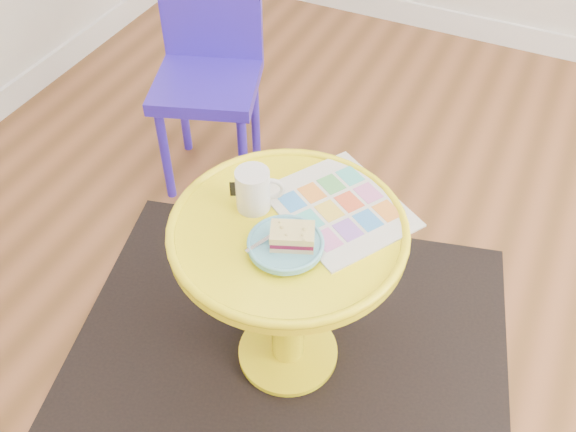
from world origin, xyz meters
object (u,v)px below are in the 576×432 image
at_px(chair, 209,62).
at_px(newspaper, 339,207).
at_px(plate, 286,245).
at_px(side_table, 288,269).
at_px(mug, 254,189).

relative_size(chair, newspaper, 2.43).
xyz_separation_m(chair, plate, (0.66, -0.76, 0.11)).
bearing_deg(newspaper, chair, 173.58).
xyz_separation_m(side_table, mug, (-0.11, 0.03, 0.22)).
distance_m(newspaper, mug, 0.22).
xyz_separation_m(newspaper, plate, (-0.06, -0.18, 0.02)).
bearing_deg(chair, side_table, -66.42).
bearing_deg(newspaper, plate, -76.21).
relative_size(side_table, mug, 4.97).
bearing_deg(mug, plate, -59.22).
relative_size(chair, plate, 4.51).
xyz_separation_m(side_table, chair, (-0.64, 0.69, 0.06)).
bearing_deg(side_table, mug, 163.59).
height_order(side_table, mug, mug).
relative_size(newspaper, plate, 1.86).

